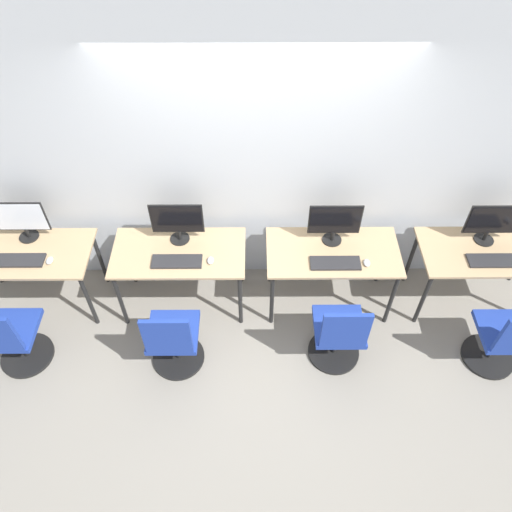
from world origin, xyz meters
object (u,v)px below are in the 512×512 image
at_px(keyboard_right, 335,263).
at_px(monitor_far_right, 492,222).
at_px(office_chair_left, 174,341).
at_px(office_chair_far_right, 503,341).
at_px(monitor_left, 177,221).
at_px(mouse_far_left, 50,260).
at_px(mouse_right, 367,263).
at_px(monitor_far_left, 21,219).
at_px(keyboard_left, 177,261).
at_px(monitor_right, 335,222).
at_px(office_chair_right, 339,336).
at_px(keyboard_far_right, 493,261).
at_px(mouse_left, 211,260).
at_px(office_chair_far_left, 12,340).
at_px(keyboard_far_left, 19,260).

xyz_separation_m(keyboard_right, monitor_far_right, (1.42, 0.29, 0.22)).
relative_size(office_chair_left, office_chair_far_right, 1.00).
bearing_deg(office_chair_left, monitor_left, 89.10).
xyz_separation_m(mouse_far_left, mouse_right, (2.85, -0.04, 0.00)).
distance_m(monitor_far_left, keyboard_left, 1.48).
relative_size(mouse_far_left, monitor_right, 0.19).
relative_size(office_chair_right, office_chair_far_right, 1.00).
xyz_separation_m(monitor_far_right, keyboard_far_right, (0.00, -0.27, -0.22)).
relative_size(monitor_far_left, mouse_left, 5.32).
relative_size(monitor_far_right, keyboard_far_right, 1.06).
distance_m(monitor_right, keyboard_right, 0.37).
xyz_separation_m(mouse_left, monitor_right, (1.12, 0.26, 0.22)).
height_order(office_chair_far_left, monitor_right, monitor_right).
bearing_deg(monitor_far_right, keyboard_left, -174.74).
height_order(monitor_left, office_chair_far_right, monitor_left).
bearing_deg(office_chair_left, mouse_right, 18.34).
bearing_deg(office_chair_right, monitor_far_left, 163.03).
bearing_deg(office_chair_right, mouse_far_left, 167.73).
bearing_deg(keyboard_left, mouse_right, -1.01).
xyz_separation_m(keyboard_far_left, monitor_far_right, (4.27, 0.24, 0.22)).
height_order(office_chair_left, monitor_far_right, monitor_far_right).
bearing_deg(monitor_left, mouse_far_left, -166.46).
xyz_separation_m(monitor_far_left, office_chair_left, (1.41, -0.92, -0.60)).
relative_size(mouse_far_left, office_chair_far_right, 0.10).
xyz_separation_m(keyboard_far_left, keyboard_far_right, (4.27, -0.03, 0.00)).
xyz_separation_m(monitor_far_left, mouse_left, (1.73, -0.32, -0.22)).
relative_size(mouse_far_left, mouse_left, 1.00).
xyz_separation_m(keyboard_left, keyboard_far_right, (2.85, -0.00, 0.00)).
distance_m(office_chair_far_left, monitor_far_right, 4.40).
xyz_separation_m(keyboard_far_left, office_chair_left, (1.41, -0.62, -0.38)).
xyz_separation_m(office_chair_left, keyboard_right, (1.44, 0.57, 0.38)).
bearing_deg(monitor_right, office_chair_far_right, -31.02).
relative_size(office_chair_left, monitor_right, 1.89).
relative_size(keyboard_left, keyboard_right, 1.00).
bearing_deg(keyboard_right, office_chair_far_left, -169.19).
distance_m(mouse_far_left, monitor_right, 2.59).
xyz_separation_m(monitor_right, office_chair_right, (0.02, -0.82, -0.60)).
bearing_deg(monitor_far_right, monitor_right, 179.77).
bearing_deg(office_chair_left, monitor_far_left, 146.75).
relative_size(office_chair_far_left, keyboard_left, 2.00).
xyz_separation_m(office_chair_far_left, monitor_right, (2.86, 0.84, 0.60)).
bearing_deg(monitor_far_right, keyboard_far_left, -176.76).
xyz_separation_m(mouse_left, office_chair_right, (1.14, -0.56, -0.38)).
height_order(monitor_far_left, mouse_right, monitor_far_left).
relative_size(keyboard_left, keyboard_far_right, 1.00).
bearing_deg(keyboard_right, mouse_far_left, 179.11).
height_order(keyboard_far_left, monitor_right, monitor_right).
relative_size(monitor_right, mouse_right, 5.32).
height_order(office_chair_right, monitor_far_right, monitor_far_right).
bearing_deg(mouse_far_left, keyboard_left, -0.63).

